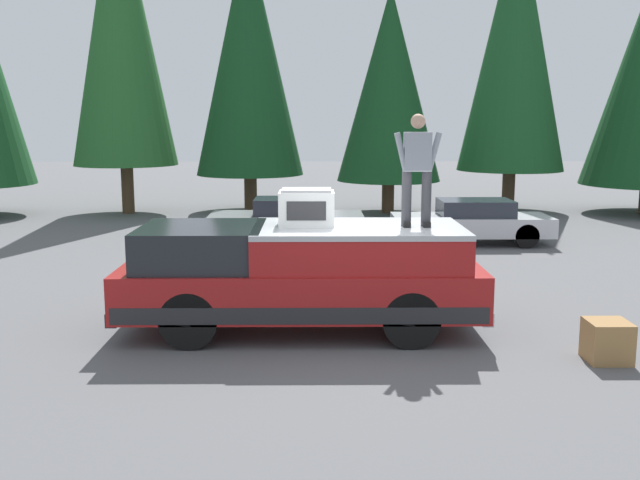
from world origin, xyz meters
The scene contains 11 objects.
ground_plane centered at (0.00, 0.00, 0.00)m, with size 90.00×90.00×0.00m, color #565659.
pickup_truck centered at (0.28, 0.75, 0.87)m, with size 2.01×5.54×1.65m.
compressor_unit centered at (0.39, 0.67, 1.93)m, with size 0.65×0.84×0.56m.
person_on_truck_bed centered at (0.24, -0.99, 2.55)m, with size 0.29×0.72×1.69m.
parked_car_silver centered at (8.24, -3.62, 0.58)m, with size 1.64×4.10×1.16m.
parked_car_grey centered at (8.66, 1.26, 0.58)m, with size 1.64×4.10×1.16m.
wooden_crate centered at (-1.20, -3.43, 0.28)m, with size 0.56×0.56×0.56m, color olive.
conifer_left centered at (15.16, -6.42, 5.86)m, with size 3.71×3.71×10.30m.
conifer_center_left centered at (14.55, -2.05, 4.38)m, with size 3.56×3.56×7.64m.
conifer_center_right centered at (15.14, 2.79, 5.45)m, with size 3.76×3.76×9.63m.
conifer_right centered at (14.58, 7.01, 6.40)m, with size 3.53×3.53×11.16m.
Camera 1 is at (-10.69, 0.57, 3.28)m, focal length 40.85 mm.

